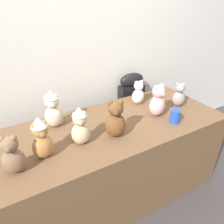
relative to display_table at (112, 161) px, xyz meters
The scene contains 13 objects.
ground_plane 0.45m from the display_table, 90.00° to the right, with size 10.00×10.00×0.00m, color #3D3838.
wall_back 1.13m from the display_table, 90.00° to the left, with size 7.00×0.08×2.60m, color white.
display_table is the anchor object (origin of this frame).
instrument_case 0.77m from the display_table, 43.62° to the left, with size 0.29×0.14×0.94m.
teddy_bear_ash 0.86m from the display_table, ahead, with size 0.15×0.14×0.23m.
teddy_bear_snow 0.67m from the display_table, 27.64° to the left, with size 0.12×0.11×0.23m.
teddy_bear_sand 0.61m from the display_table, 162.07° to the right, with size 0.15×0.14×0.29m.
teddy_bear_blush 0.66m from the display_table, ahead, with size 0.16×0.14×0.29m.
teddy_bear_mocha 0.91m from the display_table, 167.79° to the right, with size 0.16×0.15×0.26m.
teddy_bear_cream 0.70m from the display_table, 151.74° to the left, with size 0.16×0.14×0.31m.
teddy_bear_chestnut 0.54m from the display_table, 110.61° to the right, with size 0.19×0.18×0.30m.
teddy_bear_caramel 0.78m from the display_table, 168.88° to the right, with size 0.15×0.13×0.30m.
party_cup_blue 0.67m from the display_table, 25.04° to the right, with size 0.08×0.08×0.11m, color blue.
Camera 1 is at (-0.73, -1.01, 1.68)m, focal length 34.21 mm.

